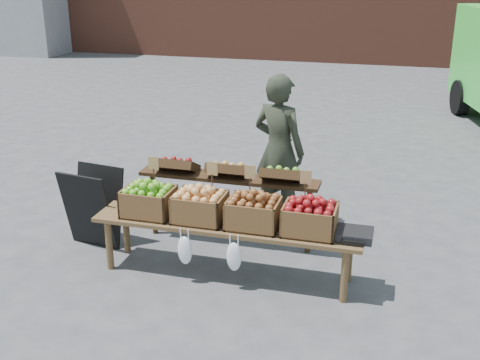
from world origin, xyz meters
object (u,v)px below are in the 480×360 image
(chalkboard_sign, at_px, (93,207))
(crate_russet_pears, at_px, (200,207))
(display_bench, at_px, (227,249))
(crate_golden_apples, at_px, (149,202))
(crate_red_apples, at_px, (253,213))
(vendor, at_px, (279,150))
(back_table, at_px, (229,200))
(crate_green_apples, at_px, (310,220))
(weighing_scale, at_px, (354,234))

(chalkboard_sign, xyz_separation_m, crate_russet_pears, (1.34, -0.26, 0.26))
(display_bench, distance_m, crate_golden_apples, 0.93)
(crate_golden_apples, relative_size, crate_red_apples, 1.00)
(vendor, bearing_deg, back_table, 80.66)
(crate_russet_pears, bearing_deg, crate_green_apples, 0.00)
(vendor, relative_size, display_bench, 0.67)
(display_bench, relative_size, weighing_scale, 7.94)
(crate_russet_pears, distance_m, crate_green_apples, 1.10)
(back_table, xyz_separation_m, crate_golden_apples, (-0.63, -0.72, 0.19))
(back_table, relative_size, crate_golden_apples, 4.20)
(chalkboard_sign, bearing_deg, crate_russet_pears, -2.94)
(display_bench, relative_size, crate_red_apples, 5.40)
(chalkboard_sign, distance_m, back_table, 1.50)
(chalkboard_sign, relative_size, display_bench, 0.34)
(crate_green_apples, bearing_deg, weighing_scale, 0.00)
(vendor, relative_size, crate_russet_pears, 3.64)
(crate_russet_pears, distance_m, weighing_scale, 1.53)
(crate_russet_pears, height_order, crate_red_apples, same)
(chalkboard_sign, relative_size, crate_red_apples, 1.81)
(display_bench, bearing_deg, vendor, 81.53)
(crate_green_apples, relative_size, weighing_scale, 1.47)
(crate_green_apples, bearing_deg, crate_russet_pears, 180.00)
(back_table, relative_size, weighing_scale, 6.18)
(crate_golden_apples, height_order, crate_red_apples, same)
(chalkboard_sign, bearing_deg, vendor, 40.77)
(vendor, distance_m, crate_russet_pears, 1.53)
(back_table, distance_m, crate_golden_apples, 0.98)
(crate_russet_pears, bearing_deg, vendor, 71.20)
(display_bench, bearing_deg, crate_green_apples, 0.00)
(vendor, relative_size, crate_green_apples, 3.64)
(back_table, xyz_separation_m, display_bench, (0.19, -0.72, -0.24))
(back_table, distance_m, crate_russet_pears, 0.75)
(back_table, distance_m, display_bench, 0.78)
(weighing_scale, bearing_deg, crate_russet_pears, 180.00)
(display_bench, height_order, weighing_scale, weighing_scale)
(crate_russet_pears, xyz_separation_m, crate_green_apples, (1.10, 0.00, 0.00))
(crate_golden_apples, bearing_deg, crate_russet_pears, 0.00)
(back_table, height_order, display_bench, back_table)
(crate_golden_apples, bearing_deg, crate_green_apples, 0.00)
(back_table, xyz_separation_m, weighing_scale, (1.44, -0.72, 0.09))
(crate_russet_pears, distance_m, crate_red_apples, 0.55)
(display_bench, xyz_separation_m, weighing_scale, (1.25, 0.00, 0.33))
(back_table, relative_size, display_bench, 0.78)
(vendor, xyz_separation_m, crate_golden_apples, (-1.04, -1.44, -0.20))
(chalkboard_sign, bearing_deg, weighing_scale, 2.87)
(crate_russet_pears, bearing_deg, weighing_scale, 0.00)
(crate_green_apples, bearing_deg, crate_red_apples, 180.00)
(back_table, relative_size, crate_red_apples, 4.20)
(vendor, distance_m, weighing_scale, 1.80)
(vendor, distance_m, display_bench, 1.58)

